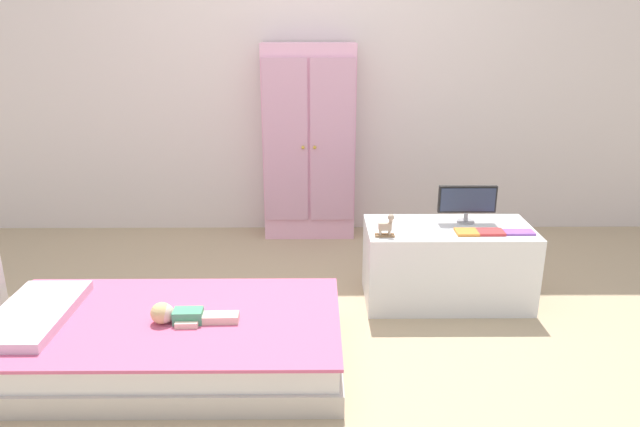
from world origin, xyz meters
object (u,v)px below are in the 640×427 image
object	(u,v)px
tv_stand	(447,264)
book_orange	(467,232)
bed	(168,340)
tv_monitor	(467,201)
doll	(178,315)
book_purple	(519,232)
wardrobe	(309,143)
book_red	(490,232)
rocking_horse_toy	(387,226)

from	to	relation	value
tv_stand	book_orange	world-z (taller)	book_orange
bed	tv_monitor	size ratio (longest dim) A/B	4.99
doll	book_orange	xyz separation A→B (m)	(1.42, 0.55, 0.18)
book_orange	book_purple	xyz separation A→B (m)	(0.28, 0.00, -0.00)
book_purple	wardrobe	bearing A→B (deg)	133.77
tv_stand	book_purple	size ratio (longest dim) A/B	5.78
tv_monitor	book_red	world-z (taller)	tv_monitor
rocking_horse_toy	book_purple	world-z (taller)	rocking_horse_toy
book_red	doll	bearing A→B (deg)	-160.24
tv_stand	tv_monitor	xyz separation A→B (m)	(0.11, 0.08, 0.35)
wardrobe	doll	bearing A→B (deg)	-108.29
bed	tv_monitor	xyz separation A→B (m)	(1.52, 0.69, 0.45)
tv_stand	book_purple	world-z (taller)	book_purple
tv_stand	book_orange	distance (m)	0.26
doll	tv_stand	size ratio (longest dim) A/B	0.43
book_red	book_purple	world-z (taller)	book_red
rocking_horse_toy	book_purple	size ratio (longest dim) A/B	0.78
wardrobe	tv_monitor	distance (m)	1.34
rocking_horse_toy	book_red	size ratio (longest dim) A/B	0.88
rocking_horse_toy	book_orange	size ratio (longest dim) A/B	1.06
doll	tv_stand	bearing A→B (deg)	25.88
rocking_horse_toy	book_red	xyz separation A→B (m)	(0.56, 0.04, -0.05)
bed	rocking_horse_toy	size ratio (longest dim) A/B	13.02
doll	book_purple	size ratio (longest dim) A/B	2.50
doll	book_red	size ratio (longest dim) A/B	2.81
doll	tv_monitor	distance (m)	1.65
tv_stand	book_red	world-z (taller)	book_red
tv_stand	tv_monitor	size ratio (longest dim) A/B	2.83
bed	book_purple	bearing A→B (deg)	16.28
book_purple	tv_monitor	bearing A→B (deg)	143.95
tv_monitor	book_red	size ratio (longest dim) A/B	2.30
tv_stand	wardrobe	bearing A→B (deg)	125.92
doll	bed	bearing A→B (deg)	150.10
book_purple	book_orange	bearing A→B (deg)	180.00
bed	tv_stand	size ratio (longest dim) A/B	1.76
rocking_horse_toy	doll	bearing A→B (deg)	-152.48
bed	book_purple	distance (m)	1.87
wardrobe	tv_monitor	xyz separation A→B (m)	(0.88, -1.00, -0.12)
bed	doll	distance (m)	0.17
tv_stand	tv_monitor	distance (m)	0.37
wardrobe	book_orange	size ratio (longest dim) A/B	11.89
tv_stand	doll	bearing A→B (deg)	-154.12
bed	tv_monitor	bearing A→B (deg)	24.38
tv_monitor	doll	bearing A→B (deg)	-153.35
bed	book_red	distance (m)	1.73
tv_monitor	book_orange	xyz separation A→B (m)	(-0.04, -0.18, -0.12)
wardrobe	book_red	distance (m)	1.54
rocking_horse_toy	book_orange	xyz separation A→B (m)	(0.43, 0.04, -0.05)
book_orange	book_purple	world-z (taller)	book_orange
rocking_horse_toy	tv_stand	bearing A→B (deg)	21.18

